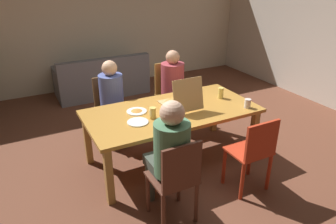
# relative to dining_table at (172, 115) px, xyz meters

# --- Properties ---
(ground_plane) EXTENTS (20.00, 20.00, 0.00)m
(ground_plane) POSITION_rel_dining_table_xyz_m (0.00, 0.00, -0.65)
(ground_plane) COLOR brown
(back_wall) EXTENTS (6.83, 0.12, 2.60)m
(back_wall) POSITION_rel_dining_table_xyz_m (0.00, 3.36, 0.65)
(back_wall) COLOR beige
(back_wall) RESTS_ON ground
(side_wall_right) EXTENTS (0.12, 5.71, 2.60)m
(side_wall_right) POSITION_rel_dining_table_xyz_m (3.41, 1.01, 0.65)
(side_wall_right) COLOR beige
(side_wall_right) RESTS_ON ground
(dining_table) EXTENTS (2.11, 1.05, 0.73)m
(dining_table) POSITION_rel_dining_table_xyz_m (0.00, 0.00, 0.00)
(dining_table) COLOR #B57D33
(dining_table) RESTS_ON ground
(chair_0) EXTENTS (0.42, 0.41, 0.93)m
(chair_0) POSITION_rel_dining_table_xyz_m (-0.49, -1.00, -0.13)
(chair_0) COLOR #562F22
(chair_0) RESTS_ON ground
(person_0) EXTENTS (0.34, 0.56, 1.28)m
(person_0) POSITION_rel_dining_table_xyz_m (-0.49, -0.86, 0.11)
(person_0) COLOR #3C4339
(person_0) RESTS_ON ground
(chair_1) EXTENTS (0.42, 0.45, 0.98)m
(chair_1) POSITION_rel_dining_table_xyz_m (0.50, 1.01, -0.12)
(chair_1) COLOR olive
(chair_1) RESTS_ON ground
(person_1) EXTENTS (0.35, 0.53, 1.22)m
(person_1) POSITION_rel_dining_table_xyz_m (0.50, 0.86, 0.08)
(person_1) COLOR #3D434B
(person_1) RESTS_ON ground
(chair_2) EXTENTS (0.42, 0.45, 0.92)m
(chair_2) POSITION_rel_dining_table_xyz_m (-0.49, 0.95, -0.16)
(chair_2) COLOR brown
(chair_2) RESTS_ON ground
(person_2) EXTENTS (0.33, 0.48, 1.20)m
(person_2) POSITION_rel_dining_table_xyz_m (-0.49, 0.82, 0.07)
(person_2) COLOR #33343E
(person_2) RESTS_ON ground
(chair_3) EXTENTS (0.44, 0.38, 0.90)m
(chair_3) POSITION_rel_dining_table_xyz_m (0.50, -0.95, -0.15)
(chair_3) COLOR #B33119
(chair_3) RESTS_ON ground
(pizza_box_0) EXTENTS (0.40, 0.48, 0.41)m
(pizza_box_0) POSITION_rel_dining_table_xyz_m (0.15, 0.05, 0.14)
(pizza_box_0) COLOR tan
(pizza_box_0) RESTS_ON dining_table
(plate_0) EXTENTS (0.24, 0.24, 0.01)m
(plate_0) POSITION_rel_dining_table_xyz_m (-0.51, -0.13, 0.08)
(plate_0) COLOR white
(plate_0) RESTS_ON dining_table
(plate_1) EXTENTS (0.25, 0.25, 0.03)m
(plate_1) POSITION_rel_dining_table_xyz_m (-0.41, 0.14, 0.09)
(plate_1) COLOR white
(plate_1) RESTS_ON dining_table
(drinking_glass_0) EXTENTS (0.08, 0.08, 0.11)m
(drinking_glass_0) POSITION_rel_dining_table_xyz_m (-0.15, -0.41, 0.13)
(drinking_glass_0) COLOR #B05133
(drinking_glass_0) RESTS_ON dining_table
(drinking_glass_1) EXTENTS (0.07, 0.07, 0.14)m
(drinking_glass_1) POSITION_rel_dining_table_xyz_m (0.76, 0.04, 0.15)
(drinking_glass_1) COLOR #E2C85F
(drinking_glass_1) RESTS_ON dining_table
(drinking_glass_2) EXTENTS (0.08, 0.08, 0.11)m
(drinking_glass_2) POSITION_rel_dining_table_xyz_m (0.87, -0.38, 0.14)
(drinking_glass_2) COLOR silver
(drinking_glass_2) RESTS_ON dining_table
(drinking_glass_3) EXTENTS (0.08, 0.08, 0.14)m
(drinking_glass_3) POSITION_rel_dining_table_xyz_m (-0.31, -0.11, 0.15)
(drinking_glass_3) COLOR #E4C35D
(drinking_glass_3) RESTS_ON dining_table
(couch) EXTENTS (1.75, 0.79, 0.80)m
(couch) POSITION_rel_dining_table_xyz_m (-0.10, 2.75, -0.36)
(couch) COLOR slate
(couch) RESTS_ON ground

